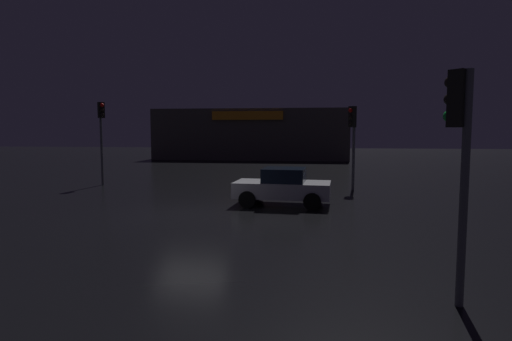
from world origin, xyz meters
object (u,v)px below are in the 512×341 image
object	(u,v)px
traffic_signal_cross_right	(353,131)
car_near	(283,186)
traffic_signal_cross_left	(101,125)
store_building	(253,134)
traffic_signal_main	(460,138)

from	to	relation	value
traffic_signal_cross_right	car_near	world-z (taller)	traffic_signal_cross_right
car_near	traffic_signal_cross_left	bearing A→B (deg)	153.68
store_building	traffic_signal_cross_right	distance (m)	25.85
store_building	traffic_signal_cross_right	world-z (taller)	store_building
traffic_signal_main	car_near	world-z (taller)	traffic_signal_main
store_building	traffic_signal_cross_right	xyz separation A→B (m)	(8.33, -24.46, 0.38)
store_building	car_near	size ratio (longest dim) A/B	5.14
traffic_signal_cross_right	car_near	distance (m)	6.19
store_building	traffic_signal_cross_right	size ratio (longest dim) A/B	4.79
traffic_signal_cross_left	traffic_signal_cross_right	distance (m)	13.43
traffic_signal_main	traffic_signal_cross_right	distance (m)	14.27
traffic_signal_cross_left	car_near	bearing A→B (deg)	-26.32
traffic_signal_main	car_near	xyz separation A→B (m)	(-3.56, 9.45, -2.11)
store_building	traffic_signal_main	size ratio (longest dim) A/B	5.04
traffic_signal_cross_left	store_building	bearing A→B (deg)	78.12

